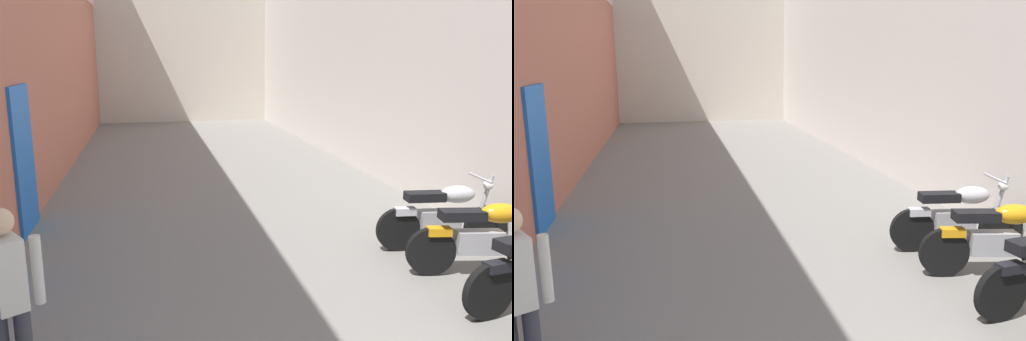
% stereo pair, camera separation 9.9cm
% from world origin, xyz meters
% --- Properties ---
extents(ground_plane, '(36.85, 36.85, 0.00)m').
position_xyz_m(ground_plane, '(0.00, 8.42, 0.00)').
color(ground_plane, slate).
extents(building_right, '(0.45, 20.85, 6.77)m').
position_xyz_m(building_right, '(3.55, 10.42, 3.38)').
color(building_right, beige).
rests_on(building_right, ground).
extents(building_far_end, '(9.71, 2.00, 5.66)m').
position_xyz_m(building_far_end, '(0.00, 21.85, 2.83)').
color(building_far_end, beige).
rests_on(building_far_end, ground).
extents(motorcycle_fifth, '(1.83, 0.58, 1.04)m').
position_xyz_m(motorcycle_fifth, '(2.41, 4.88, 0.50)').
color(motorcycle_fifth, black).
rests_on(motorcycle_fifth, ground).
extents(motorcycle_sixth, '(1.85, 0.58, 1.04)m').
position_xyz_m(motorcycle_sixth, '(2.41, 5.75, 0.50)').
color(motorcycle_sixth, black).
rests_on(motorcycle_sixth, ground).
extents(pedestrian_mid_alley, '(0.52, 0.39, 1.57)m').
position_xyz_m(pedestrian_mid_alley, '(-2.54, 3.46, 0.92)').
color(pedestrian_mid_alley, '#383842').
rests_on(pedestrian_mid_alley, ground).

